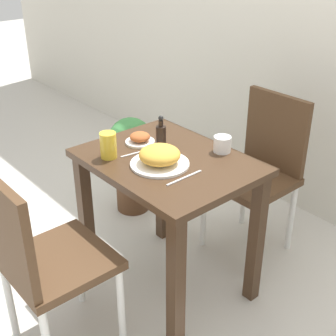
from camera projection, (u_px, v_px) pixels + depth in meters
name	position (u px, v px, depth m)	size (l,w,h in m)	color
ground_plane	(168.00, 283.00, 2.53)	(16.00, 16.00, 0.00)	beige
wall_back	(330.00, 9.00, 2.63)	(8.00, 0.05, 2.60)	beige
dining_table	(168.00, 187.00, 2.25)	(0.81, 0.62, 0.75)	#3D2819
chair_near	(40.00, 257.00, 1.91)	(0.42, 0.42, 0.91)	#4C331E
chair_far	(261.00, 165.00, 2.63)	(0.42, 0.42, 0.91)	#4C331E
food_plate	(160.00, 157.00, 2.10)	(0.27, 0.27, 0.09)	white
side_plate	(140.00, 139.00, 2.33)	(0.15, 0.15, 0.06)	white
drink_cup	(222.00, 144.00, 2.23)	(0.08, 0.08, 0.08)	white
juice_glass	(108.00, 145.00, 2.17)	(0.08, 0.08, 0.12)	gold
sauce_bottle	(161.00, 135.00, 2.27)	(0.05, 0.05, 0.16)	black
fork_utensil	(138.00, 153.00, 2.23)	(0.04, 0.18, 0.00)	silver
spoon_utensil	(184.00, 178.00, 2.01)	(0.01, 0.20, 0.00)	silver
potted_plant_left	(131.00, 159.00, 3.03)	(0.28, 0.28, 0.65)	#51331E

